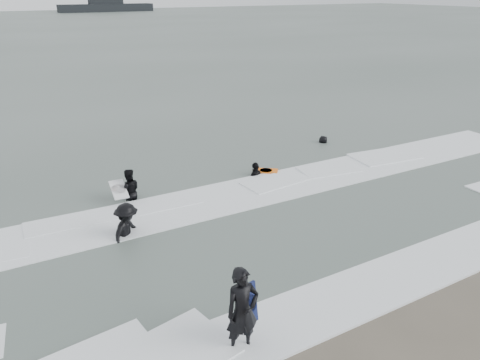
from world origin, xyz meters
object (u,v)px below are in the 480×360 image
surfer_centre (242,349)px  surfer_wading (130,200)px  surfer_right_far (323,144)px  vessel_horizon (106,7)px  surfer_breaker (128,237)px  surfer_right_near (256,176)px

surfer_centre → surfer_wading: 8.48m
surfer_right_far → vessel_horizon: (23.18, 132.89, 1.40)m
surfer_centre → surfer_breaker: 5.90m
surfer_breaker → vessel_horizon: vessel_horizon is taller
surfer_wading → vessel_horizon: 138.75m
surfer_wading → surfer_right_near: bearing=-174.6°
surfer_right_near → vessel_horizon: vessel_horizon is taller
surfer_breaker → surfer_right_far: surfer_breaker is taller
surfer_centre → surfer_right_near: bearing=60.3°
surfer_wading → surfer_right_far: bearing=-162.1°
surfer_centre → vessel_horizon: size_ratio=0.07×
surfer_breaker → vessel_horizon: size_ratio=0.07×
surfer_breaker → vessel_horizon: bearing=34.5°
surfer_centre → surfer_breaker: size_ratio=1.01×
surfer_right_near → surfer_right_far: (5.02, 2.02, 0.00)m
surfer_breaker → surfer_wading: bearing=30.6°
surfer_right_near → surfer_centre: bearing=37.8°
surfer_wading → surfer_right_far: size_ratio=1.12×
surfer_breaker → surfer_right_near: (5.98, 2.40, 0.00)m
surfer_centre → surfer_wading: bearing=91.9°
surfer_breaker → surfer_right_near: surfer_breaker is taller
surfer_centre → surfer_breaker: bearing=99.8°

